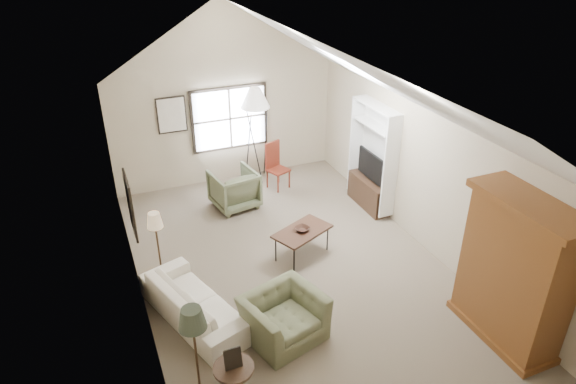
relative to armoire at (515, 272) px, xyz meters
name	(u,v)px	position (x,y,z in m)	size (l,w,h in m)	color
room_shell	(299,91)	(-2.18, 2.40, 2.11)	(5.01, 8.01, 4.00)	#756554
window	(230,118)	(-2.08, 6.36, 0.35)	(1.72, 0.08, 1.42)	black
skylight	(350,66)	(-0.88, 3.30, 2.12)	(0.80, 1.20, 0.52)	white
wall_art	(153,156)	(-4.06, 4.34, 0.63)	(1.97, 3.71, 0.88)	black
armoire	(515,272)	(0.00, 0.00, 0.00)	(0.60, 1.50, 2.20)	brown
tv_alcove	(373,155)	(0.16, 4.00, 0.05)	(0.32, 1.30, 2.10)	white
media_console	(369,193)	(0.14, 4.00, -0.80)	(0.34, 1.18, 0.60)	#382316
tv_panel	(371,166)	(0.14, 4.00, -0.18)	(0.05, 0.90, 0.55)	black
sofa	(196,302)	(-4.00, 2.02, -0.80)	(2.04, 0.80, 0.60)	white
armchair_near	(284,317)	(-2.93, 1.17, -0.76)	(1.06, 0.93, 0.69)	#696A4A
armchair_far	(234,189)	(-2.44, 5.06, -0.70)	(0.86, 0.88, 0.81)	#575C40
coffee_table	(302,243)	(-1.87, 2.89, -0.84)	(1.03, 0.57, 0.53)	#3B2018
bowl	(302,229)	(-1.87, 2.89, -0.54)	(0.25, 0.25, 0.06)	#341D15
side_table	(235,382)	(-3.90, 0.42, -0.84)	(0.51, 0.51, 0.51)	#3A2818
side_chair	(278,166)	(-1.29, 5.49, -0.58)	(0.41, 0.41, 1.05)	maroon
tripod_lamp	(256,134)	(-1.57, 6.10, 0.00)	(0.64, 0.64, 2.19)	white
dark_lamp	(196,353)	(-4.30, 0.62, -0.39)	(0.34, 0.34, 1.42)	#292E21
tan_lamp	(158,246)	(-4.30, 3.22, -0.46)	(0.26, 0.26, 1.28)	tan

